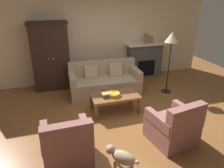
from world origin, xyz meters
name	(u,v)px	position (x,y,z in m)	size (l,w,h in m)	color
ground_plane	(123,119)	(0.00, 0.00, 0.00)	(9.60, 9.60, 0.00)	brown
back_wall	(96,36)	(0.00, 2.55, 1.40)	(7.20, 0.10, 2.80)	beige
fireplace	(144,60)	(1.55, 2.30, 0.57)	(1.26, 0.48, 1.12)	#4C4947
armoire	(51,56)	(-1.40, 2.22, 0.96)	(1.06, 0.57, 1.90)	black
couch	(104,82)	(-0.04, 1.45, 0.32)	(1.95, 0.93, 0.86)	tan
coffee_table	(115,97)	(-0.08, 0.38, 0.37)	(1.10, 0.60, 0.42)	brown
fruit_bowl	(114,94)	(-0.12, 0.35, 0.46)	(0.28, 0.28, 0.08)	gold
book_stack	(107,95)	(-0.28, 0.37, 0.46)	(0.25, 0.18, 0.09)	#B73833
mantel_vase_bronze	(146,39)	(1.55, 2.28, 1.27)	(0.12, 0.12, 0.31)	olive
mantel_vase_terracotta	(151,40)	(1.73, 2.28, 1.23)	(0.11, 0.11, 0.21)	#A86042
armchair_near_left	(67,145)	(-1.32, -0.93, 0.32)	(0.80, 0.79, 0.88)	#935B56
armchair_near_right	(174,127)	(0.62, -1.00, 0.32)	(0.88, 0.89, 0.88)	#935B56
floor_lamp	(172,41)	(1.65, 0.98, 1.45)	(0.36, 0.36, 1.68)	black
dog	(122,157)	(-0.53, -1.39, 0.25)	(0.44, 0.47, 0.39)	tan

